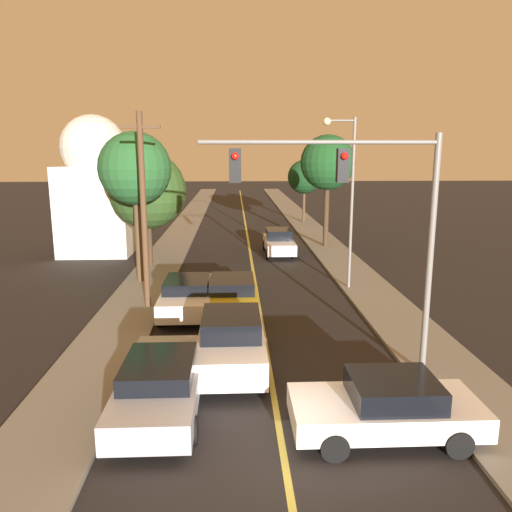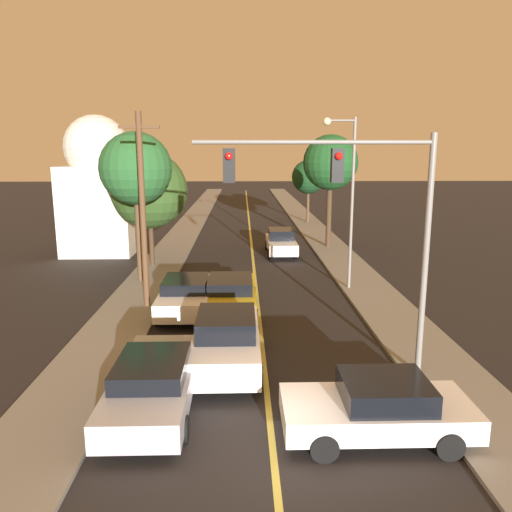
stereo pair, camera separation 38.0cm
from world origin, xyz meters
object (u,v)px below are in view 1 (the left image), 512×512
object	(u,v)px
car_far_oncoming	(279,242)
car_outer_lane_front	(161,382)
traffic_signal_mast	(360,204)
tree_left_near	(135,169)
utility_pole_left	(143,208)
streetlamp_right	(346,183)
car_crossing_right	(387,406)
tree_right_far	(304,177)
car_near_lane_second	(232,294)
car_outer_lane_second	(188,294)
tree_right_near	(328,163)
car_near_lane_front	(231,339)
tree_left_far	(148,190)
domed_building_left	(96,186)

from	to	relation	value
car_far_oncoming	car_outer_lane_front	bearing A→B (deg)	76.25
traffic_signal_mast	tree_left_near	xyz separation A→B (m)	(-8.14, 10.94, 0.56)
car_far_oncoming	utility_pole_left	distance (m)	13.29
car_far_oncoming	streetlamp_right	size ratio (longest dim) A/B	0.60
car_crossing_right	utility_pole_left	xyz separation A→B (m)	(-7.12, 9.81, 3.50)
tree_left_near	tree_right_far	distance (m)	23.58
traffic_signal_mast	tree_left_near	size ratio (longest dim) A/B	0.94
car_near_lane_second	tree_left_near	distance (m)	8.28
tree_right_far	car_outer_lane_second	bearing A→B (deg)	-107.89
tree_right_near	car_outer_lane_second	bearing A→B (deg)	-120.57
car_near_lane_front	utility_pole_left	size ratio (longest dim) A/B	0.62
car_crossing_right	utility_pole_left	bearing A→B (deg)	35.97
car_near_lane_front	tree_right_near	distance (m)	20.61
car_outer_lane_front	car_far_oncoming	distance (m)	20.00
car_outer_lane_second	car_crossing_right	size ratio (longest dim) A/B	1.14
car_near_lane_second	utility_pole_left	xyz separation A→B (m)	(-3.53, 0.69, 3.44)
car_crossing_right	car_far_oncoming	bearing A→B (deg)	1.72
utility_pole_left	tree_right_near	bearing A→B (deg)	52.98
car_outer_lane_front	tree_right_far	bearing A→B (deg)	76.05
car_near_lane_front	tree_left_near	xyz separation A→B (m)	(-4.59, 10.14, 4.72)
traffic_signal_mast	streetlamp_right	xyz separation A→B (m)	(1.69, 9.35, -0.02)
car_outer_lane_front	tree_left_far	bearing A→B (deg)	100.09
tree_left_near	car_crossing_right	bearing A→B (deg)	-59.70
car_outer_lane_second	streetlamp_right	size ratio (longest dim) A/B	0.63
utility_pole_left	tree_left_far	xyz separation A→B (m)	(-1.10, 7.57, 0.13)
streetlamp_right	car_far_oncoming	bearing A→B (deg)	105.03
car_outer_lane_second	utility_pole_left	bearing A→B (deg)	158.86
utility_pole_left	tree_right_far	size ratio (longest dim) A/B	1.41
car_near_lane_front	car_crossing_right	size ratio (longest dim) A/B	1.14
car_outer_lane_second	traffic_signal_mast	bearing A→B (deg)	-48.67
tree_right_near	streetlamp_right	bearing A→B (deg)	-95.96
car_outer_lane_second	tree_right_far	size ratio (longest dim) A/B	0.88
utility_pole_left	tree_left_near	distance (m)	4.55
streetlamp_right	car_outer_lane_second	bearing A→B (deg)	-155.02
car_near_lane_second	tree_right_near	distance (m)	15.94
utility_pole_left	traffic_signal_mast	bearing A→B (deg)	-43.61
car_near_lane_second	tree_left_far	xyz separation A→B (m)	(-4.62, 8.26, 3.58)
tree_right_far	car_crossing_right	bearing A→B (deg)	-94.76
car_outer_lane_front	tree_left_far	world-z (taller)	tree_left_far
car_outer_lane_second	tree_right_far	distance (m)	27.14
car_far_oncoming	car_crossing_right	world-z (taller)	car_far_oncoming
car_near_lane_second	utility_pole_left	world-z (taller)	utility_pole_left
tree_left_near	traffic_signal_mast	bearing A→B (deg)	-53.34
tree_right_near	domed_building_left	world-z (taller)	domed_building_left
car_near_lane_second	car_outer_lane_second	bearing A→B (deg)	179.35
utility_pole_left	car_near_lane_second	bearing A→B (deg)	-11.11
car_near_lane_front	car_near_lane_second	bearing A→B (deg)	90.00
car_near_lane_front	tree_right_far	distance (m)	31.74
car_near_lane_front	car_outer_lane_second	world-z (taller)	car_near_lane_front
car_near_lane_front	tree_left_far	xyz separation A→B (m)	(-4.62, 13.51, 3.45)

